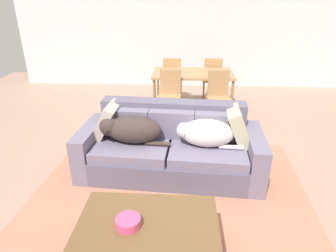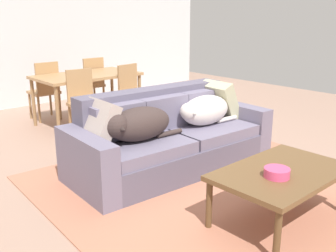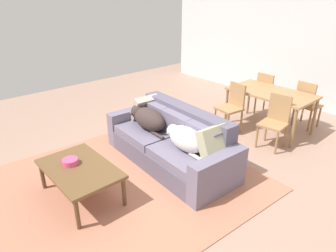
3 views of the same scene
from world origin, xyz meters
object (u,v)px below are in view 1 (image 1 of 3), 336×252
Objects in this scene: throw_pillow_by_right_arm at (239,127)px; bowl_on_coffee_table at (128,222)px; dining_table at (193,76)px; couch at (171,147)px; dining_chair_far_left at (172,77)px; dog_on_right_cushion at (205,133)px; dog_on_left_cushion at (130,129)px; dining_chair_near_right at (219,95)px; coffee_table at (148,227)px; dining_chair_near_left at (169,94)px; dining_chair_far_right at (213,77)px; throw_pillow_by_left_arm at (107,120)px.

throw_pillow_by_right_arm is 2.26× the size of bowl_on_coffee_table.
dining_table is at bearing 81.13° from bowl_on_coffee_table.
couch is 5.13× the size of throw_pillow_by_right_arm.
bowl_on_coffee_table is at bearing 89.36° from dining_chair_far_left.
dog_on_right_cushion is 0.52× the size of dining_table.
dog_on_left_cushion is at bearing 83.58° from dining_chair_far_left.
dog_on_right_cushion is at bearing -14.18° from couch.
dining_chair_near_right reaches higher than dog_on_left_cushion.
dining_chair_near_left reaches higher than coffee_table.
dining_chair_far_right is at bearing 91.50° from throw_pillow_by_right_arm.
dining_chair_far_left is (-0.91, 2.72, -0.13)m from throw_pillow_by_right_arm.
bowl_on_coffee_table is 3.71m from dining_table.
dining_table is (1.12, 2.06, 0.05)m from throw_pillow_by_left_arm.
dining_chair_far_left is at bearing 95.60° from couch.
dining_chair_near_left is 1.01× the size of dining_chair_near_right.
dining_chair_far_right is (1.23, 2.84, -0.10)m from dog_on_left_cushion.
dining_table is (0.32, 2.16, 0.36)m from couch.
throw_pillow_by_left_arm is 0.49× the size of dining_chair_near_right.
couch is at bearing -7.24° from throw_pillow_by_left_arm.
bowl_on_coffee_table is 0.13× the size of dining_table.
throw_pillow_by_left_arm is 0.48× the size of dining_chair_far_right.
dog_on_right_cushion reaches higher than bowl_on_coffee_table.
bowl_on_coffee_table is at bearing -77.08° from dog_on_left_cushion.
dining_chair_far_left is (-0.50, 2.85, -0.10)m from dog_on_right_cushion.
bowl_on_coffee_table is 4.37m from dining_chair_far_right.
throw_pillow_by_left_arm is 1.72m from coffee_table.
couch reaches higher than dining_table.
dining_chair_far_left reaches higher than coffee_table.
couch is at bearing 13.47° from dog_on_left_cushion.
dining_chair_far_left is 1.00× the size of dining_chair_far_right.
dining_chair_near_right is at bearing 72.03° from bowl_on_coffee_table.
dining_chair_far_left reaches higher than bowl_on_coffee_table.
throw_pillow_by_right_arm is 1.82m from dining_chair_near_left.
dining_chair_near_right is 1.13m from dining_chair_far_right.
throw_pillow_by_left_arm is at bearing 109.01° from bowl_on_coffee_table.
throw_pillow_by_right_arm is at bearing 57.48° from coffee_table.
throw_pillow_by_right_arm is at bearing -77.02° from dining_table.
coffee_table is 4.29m from dining_chair_far_right.
dining_chair_far_right is (1.55, 2.65, -0.13)m from throw_pillow_by_left_arm.
dining_chair_near_left reaches higher than throw_pillow_by_right_arm.
dog_on_right_cushion is 1.43m from coffee_table.
dining_chair_near_right is 0.98× the size of dining_chair_far_left.
coffee_table is 3.19m from dining_chair_near_right.
dining_chair_near_left is 1.00× the size of dining_chair_far_left.
dining_table is at bearing 102.98° from throw_pillow_by_right_arm.
dining_table reaches higher than bowl_on_coffee_table.
bowl_on_coffee_table is 0.22× the size of dining_chair_near_right.
dining_chair_far_right is at bearing 84.03° from dining_chair_near_right.
throw_pillow_by_left_arm is (-0.32, 0.19, 0.03)m from dog_on_left_cushion.
coffee_table is 3.65m from dining_table.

